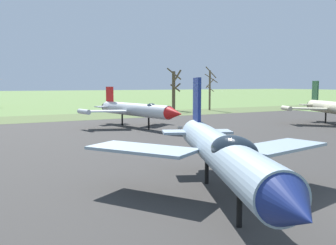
{
  "coord_description": "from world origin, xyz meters",
  "views": [
    {
      "loc": [
        -14.32,
        -7.28,
        5.0
      ],
      "look_at": [
        2.03,
        21.52,
        1.63
      ],
      "focal_mm": 40.12,
      "sensor_mm": 36.0,
      "label": 1
    }
  ],
  "objects": [
    {
      "name": "jet_fighter_rear_left",
      "position": [
        -4.82,
        4.95,
        2.23
      ],
      "size": [
        10.8,
        14.53,
        5.38
      ],
      "color": "#8EA3B2",
      "rests_on": "ground"
    },
    {
      "name": "grass_verge_strip",
      "position": [
        0.0,
        49.11,
        0.03
      ],
      "size": [
        144.59,
        12.0,
        0.06
      ],
      "primitive_type": "cube",
      "color": "#57673A",
      "rests_on": "ground"
    },
    {
      "name": "bare_tree_far_right",
      "position": [
        22.1,
        54.49,
        4.21
      ],
      "size": [
        3.05,
        3.01,
        8.09
      ],
      "color": "brown",
      "rests_on": "ground"
    },
    {
      "name": "asphalt_apron",
      "position": [
        0.0,
        16.16,
        0.03
      ],
      "size": [
        84.59,
        53.88,
        0.05
      ],
      "primitive_type": "cube",
      "color": "#383533",
      "rests_on": "ground"
    },
    {
      "name": "jet_fighter_front_right",
      "position": [
        3.66,
        31.68,
        2.13
      ],
      "size": [
        11.55,
        15.51,
        4.71
      ],
      "color": "silver",
      "rests_on": "ground"
    },
    {
      "name": "info_placard_front_right",
      "position": [
        4.67,
        23.79,
        0.57
      ],
      "size": [
        0.5,
        0.3,
        0.93
      ],
      "color": "black",
      "rests_on": "ground"
    },
    {
      "name": "bare_tree_backdrop_extra",
      "position": [
        28.14,
        51.29,
        4.27
      ],
      "size": [
        2.82,
        2.84,
        8.36
      ],
      "color": "brown",
      "rests_on": "ground"
    }
  ]
}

